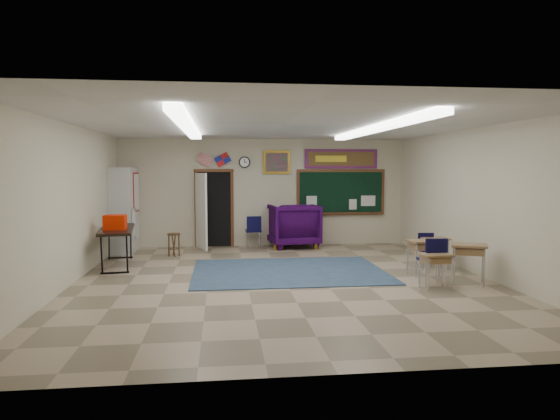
{
  "coord_description": "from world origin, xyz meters",
  "views": [
    {
      "loc": [
        -1.2,
        -9.48,
        2.16
      ],
      "look_at": [
        0.1,
        1.5,
        1.25
      ],
      "focal_mm": 32.0,
      "sensor_mm": 36.0,
      "label": 1
    }
  ],
  "objects": [
    {
      "name": "back_wall",
      "position": [
        0.0,
        4.5,
        1.5
      ],
      "size": [
        8.0,
        0.04,
        3.0
      ],
      "primitive_type": "cube",
      "color": "#C0BA9B",
      "rests_on": "floor"
    },
    {
      "name": "wall_flags",
      "position": [
        -1.4,
        4.44,
        2.48
      ],
      "size": [
        1.16,
        0.06,
        0.7
      ],
      "primitive_type": null,
      "color": "red",
      "rests_on": "back_wall"
    },
    {
      "name": "storage_cabinet",
      "position": [
        -3.71,
        3.85,
        1.1
      ],
      "size": [
        0.59,
        1.25,
        2.2
      ],
      "color": "#B7B8B3",
      "rests_on": "floor"
    },
    {
      "name": "student_desk_back_right",
      "position": [
        3.4,
        -0.72,
        0.42
      ],
      "size": [
        0.77,
        0.69,
        0.76
      ],
      "rotation": [
        0.0,
        0.0,
        -0.43
      ],
      "color": "olive",
      "rests_on": "floor"
    },
    {
      "name": "ceiling",
      "position": [
        0.0,
        0.0,
        3.0
      ],
      "size": [
        8.0,
        9.0,
        0.04
      ],
      "primitive_type": "cube",
      "color": "silver",
      "rests_on": "back_wall"
    },
    {
      "name": "chalkboard",
      "position": [
        2.2,
        4.46,
        1.46
      ],
      "size": [
        2.55,
        0.14,
        1.3
      ],
      "color": "#593119",
      "rests_on": "back_wall"
    },
    {
      "name": "wooden_stool",
      "position": [
        -2.38,
        2.99,
        0.29
      ],
      "size": [
        0.32,
        0.32,
        0.57
      ],
      "color": "#4B2B16",
      "rests_on": "floor"
    },
    {
      "name": "folding_table",
      "position": [
        -3.52,
        1.9,
        0.46
      ],
      "size": [
        0.95,
        2.12,
        1.17
      ],
      "rotation": [
        0.0,
        0.0,
        0.13
      ],
      "color": "black",
      "rests_on": "floor"
    },
    {
      "name": "front_wall",
      "position": [
        0.0,
        -4.5,
        1.5
      ],
      "size": [
        8.0,
        0.04,
        3.0
      ],
      "primitive_type": "cube",
      "color": "#C0BA9B",
      "rests_on": "floor"
    },
    {
      "name": "student_desk_front_left",
      "position": [
        2.85,
        0.09,
        0.4
      ],
      "size": [
        0.65,
        0.52,
        0.72
      ],
      "rotation": [
        0.0,
        0.0,
        0.12
      ],
      "color": "olive",
      "rests_on": "floor"
    },
    {
      "name": "left_wall",
      "position": [
        -4.0,
        0.0,
        1.5
      ],
      "size": [
        0.04,
        9.0,
        3.0
      ],
      "primitive_type": "cube",
      "color": "#C0BA9B",
      "rests_on": "floor"
    },
    {
      "name": "student_chair_reading",
      "position": [
        -0.33,
        4.15,
        0.44
      ],
      "size": [
        0.46,
        0.46,
        0.88
      ],
      "primitive_type": null,
      "rotation": [
        0.0,
        0.0,
        3.19
      ],
      "color": "black",
      "rests_on": "floor"
    },
    {
      "name": "right_wall",
      "position": [
        4.0,
        0.0,
        1.5
      ],
      "size": [
        0.04,
        9.0,
        3.0
      ],
      "primitive_type": "cube",
      "color": "#C0BA9B",
      "rests_on": "floor"
    },
    {
      "name": "student_chair_desk_b",
      "position": [
        3.23,
        0.74,
        0.38
      ],
      "size": [
        0.42,
        0.42,
        0.77
      ],
      "primitive_type": null,
      "rotation": [
        0.0,
        0.0,
        -0.1
      ],
      "color": "black",
      "rests_on": "floor"
    },
    {
      "name": "student_desk_front_right",
      "position": [
        3.4,
        0.79,
        0.38
      ],
      "size": [
        0.57,
        0.43,
        0.67
      ],
      "rotation": [
        0.0,
        0.0,
        0.02
      ],
      "color": "olive",
      "rests_on": "floor"
    },
    {
      "name": "area_rug",
      "position": [
        0.2,
        0.8,
        0.01
      ],
      "size": [
        4.0,
        3.0,
        0.02
      ],
      "primitive_type": "cube",
      "color": "#354D66",
      "rests_on": "floor"
    },
    {
      "name": "wingback_armchair",
      "position": [
        0.77,
        4.15,
        0.61
      ],
      "size": [
        1.44,
        1.47,
        1.21
      ],
      "primitive_type": "imported",
      "rotation": [
        0.0,
        0.0,
        3.26
      ],
      "color": "#220431",
      "rests_on": "floor"
    },
    {
      "name": "bulletin_board",
      "position": [
        2.2,
        4.47,
        2.45
      ],
      "size": [
        2.1,
        0.05,
        0.55
      ],
      "color": "red",
      "rests_on": "back_wall"
    },
    {
      "name": "framed_art_print",
      "position": [
        0.35,
        4.47,
        2.35
      ],
      "size": [
        0.75,
        0.05,
        0.65
      ],
      "color": "olive",
      "rests_on": "back_wall"
    },
    {
      "name": "floor",
      "position": [
        0.0,
        0.0,
        0.0
      ],
      "size": [
        9.0,
        9.0,
        0.0
      ],
      "primitive_type": "plane",
      "color": "#9E876D",
      "rests_on": "ground"
    },
    {
      "name": "student_chair_desk_a",
      "position": [
        2.67,
        -0.74,
        0.45
      ],
      "size": [
        0.46,
        0.46,
        0.91
      ],
      "primitive_type": null,
      "rotation": [
        0.0,
        0.0,
        3.13
      ],
      "color": "black",
      "rests_on": "floor"
    },
    {
      "name": "student_desk_back_left",
      "position": [
        2.61,
        -1.04,
        0.36
      ],
      "size": [
        0.56,
        0.43,
        0.65
      ],
      "rotation": [
        0.0,
        0.0,
        0.06
      ],
      "color": "olive",
      "rests_on": "floor"
    },
    {
      "name": "fluorescent_strips",
      "position": [
        0.0,
        0.0,
        2.94
      ],
      "size": [
        3.86,
        6.0,
        0.1
      ],
      "primitive_type": null,
      "color": "white",
      "rests_on": "ceiling"
    },
    {
      "name": "doorway",
      "position": [
        -1.5,
        4.35,
        1.06
      ],
      "size": [
        1.1,
        0.89,
        2.16
      ],
      "color": "black",
      "rests_on": "back_wall"
    },
    {
      "name": "wall_clock",
      "position": [
        -0.55,
        4.47,
        2.35
      ],
      "size": [
        0.32,
        0.05,
        0.32
      ],
      "color": "black",
      "rests_on": "back_wall"
    }
  ]
}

